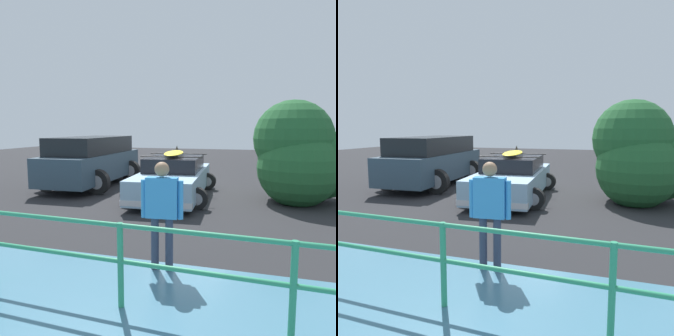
% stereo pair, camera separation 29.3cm
% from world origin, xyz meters
% --- Properties ---
extents(ground_plane, '(44.00, 44.00, 0.02)m').
position_xyz_m(ground_plane, '(0.00, 0.00, -0.01)').
color(ground_plane, '#28282B').
rests_on(ground_plane, ground).
extents(sedan_car, '(2.54, 4.60, 1.49)m').
position_xyz_m(sedan_car, '(0.28, 0.39, 0.58)').
color(sedan_car, '#8CADC6').
rests_on(sedan_car, ground).
extents(suv_car, '(2.69, 4.96, 1.76)m').
position_xyz_m(suv_car, '(3.61, -0.66, 0.92)').
color(suv_car, '#334756').
rests_on(suv_car, ground).
extents(person_bystander, '(0.62, 0.23, 1.60)m').
position_xyz_m(person_bystander, '(-0.91, 5.40, 0.96)').
color(person_bystander, '#33384C').
rests_on(person_bystander, ground).
extents(railing_fence, '(9.36, 0.41, 1.01)m').
position_xyz_m(railing_fence, '(0.17, 6.47, 0.68)').
color(railing_fence, '#2D9366').
rests_on(railing_fence, ground).
extents(bush_near_left, '(2.82, 3.00, 2.96)m').
position_xyz_m(bush_near_left, '(-3.25, -0.04, 1.35)').
color(bush_near_left, brown).
rests_on(bush_near_left, ground).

